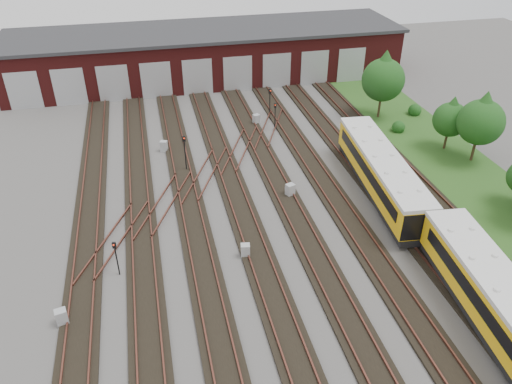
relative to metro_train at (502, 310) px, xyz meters
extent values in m
plane|color=#4B4946|center=(-10.00, 8.25, -2.00)|extent=(120.00, 120.00, 0.00)
cube|color=black|center=(-24.00, 8.25, -1.91)|extent=(2.40, 70.00, 0.18)
cube|color=brown|center=(-24.72, 8.25, -1.75)|extent=(0.10, 70.00, 0.15)
cube|color=brown|center=(-23.28, 8.25, -1.75)|extent=(0.10, 70.00, 0.15)
cube|color=black|center=(-20.00, 8.25, -1.91)|extent=(2.40, 70.00, 0.18)
cube|color=brown|center=(-20.72, 8.25, -1.75)|extent=(0.10, 70.00, 0.15)
cube|color=brown|center=(-19.28, 8.25, -1.75)|extent=(0.10, 70.00, 0.15)
cube|color=black|center=(-16.00, 8.25, -1.91)|extent=(2.40, 70.00, 0.18)
cube|color=brown|center=(-16.72, 8.25, -1.75)|extent=(0.10, 70.00, 0.15)
cube|color=brown|center=(-15.28, 8.25, -1.75)|extent=(0.10, 70.00, 0.15)
cube|color=black|center=(-12.00, 8.25, -1.91)|extent=(2.40, 70.00, 0.18)
cube|color=brown|center=(-12.72, 8.25, -1.75)|extent=(0.10, 70.00, 0.15)
cube|color=brown|center=(-11.28, 8.25, -1.75)|extent=(0.10, 70.00, 0.15)
cube|color=black|center=(-8.00, 8.25, -1.91)|extent=(2.40, 70.00, 0.18)
cube|color=brown|center=(-8.72, 8.25, -1.75)|extent=(0.10, 70.00, 0.15)
cube|color=brown|center=(-7.28, 8.25, -1.75)|extent=(0.10, 70.00, 0.15)
cube|color=black|center=(-4.00, 8.25, -1.91)|extent=(2.40, 70.00, 0.18)
cube|color=brown|center=(-4.72, 8.25, -1.75)|extent=(0.10, 70.00, 0.15)
cube|color=brown|center=(-3.28, 8.25, -1.75)|extent=(0.10, 70.00, 0.15)
cube|color=black|center=(0.00, 8.25, -1.91)|extent=(2.40, 70.00, 0.18)
cube|color=brown|center=(-0.72, 8.25, -1.75)|extent=(0.10, 70.00, 0.15)
cube|color=brown|center=(0.72, 8.25, -1.75)|extent=(0.10, 70.00, 0.15)
cube|color=black|center=(4.00, 8.25, -1.91)|extent=(2.40, 70.00, 0.18)
cube|color=brown|center=(3.28, 8.25, -1.75)|extent=(0.10, 70.00, 0.15)
cube|color=brown|center=(4.72, 8.25, -1.75)|extent=(0.10, 70.00, 0.15)
cube|color=brown|center=(-18.00, 18.25, -1.75)|extent=(5.40, 9.62, 0.15)
cube|color=brown|center=(-14.00, 22.25, -1.75)|extent=(5.40, 9.62, 0.15)
cube|color=brown|center=(-10.00, 26.25, -1.75)|extent=(5.40, 9.62, 0.15)
cube|color=brown|center=(-22.00, 14.25, -1.75)|extent=(5.40, 9.62, 0.15)
cube|color=brown|center=(-6.00, 30.25, -1.75)|extent=(5.40, 9.62, 0.15)
cube|color=#531514|center=(-10.00, 48.25, 1.00)|extent=(50.00, 12.00, 6.00)
cube|color=#2C2D2F|center=(-10.00, 48.25, 4.15)|extent=(51.00, 12.50, 0.40)
cube|color=#A4A6A9|center=(-32.00, 42.23, 0.20)|extent=(3.60, 0.12, 4.40)
cube|color=#A4A6A9|center=(-27.00, 42.23, 0.20)|extent=(3.60, 0.12, 4.40)
cube|color=#A4A6A9|center=(-22.00, 42.23, 0.20)|extent=(3.60, 0.12, 4.40)
cube|color=#A4A6A9|center=(-17.00, 42.23, 0.20)|extent=(3.60, 0.12, 4.40)
cube|color=#A4A6A9|center=(-12.00, 42.23, 0.20)|extent=(3.60, 0.12, 4.40)
cube|color=#A4A6A9|center=(-7.00, 42.23, 0.20)|extent=(3.60, 0.12, 4.40)
cube|color=#A4A6A9|center=(-2.00, 42.23, 0.20)|extent=(3.60, 0.12, 4.40)
cube|color=#A4A6A9|center=(3.00, 42.23, 0.20)|extent=(3.60, 0.12, 4.40)
cube|color=#A4A6A9|center=(8.00, 42.23, 0.20)|extent=(3.60, 0.12, 4.40)
cube|color=#21521B|center=(9.00, 18.25, -1.98)|extent=(8.00, 55.00, 0.05)
cube|color=black|center=(0.00, 0.00, -1.36)|extent=(3.90, 15.96, 0.63)
cube|color=yellow|center=(0.00, 0.00, 0.12)|extent=(4.22, 15.99, 2.32)
cube|color=silver|center=(0.00, 0.00, 1.43)|extent=(4.32, 16.00, 0.32)
cube|color=black|center=(-1.38, 0.13, 0.38)|extent=(1.37, 13.85, 0.90)
cube|color=black|center=(0.00, 16.00, -1.36)|extent=(3.90, 15.96, 0.63)
cube|color=yellow|center=(0.00, 16.00, 0.12)|extent=(4.22, 15.99, 2.32)
cube|color=silver|center=(0.00, 16.00, 1.43)|extent=(4.32, 16.00, 0.32)
cube|color=black|center=(-1.38, 16.13, 0.38)|extent=(1.37, 13.85, 0.90)
cube|color=black|center=(1.38, 15.87, 0.38)|extent=(1.37, 13.85, 0.90)
cylinder|color=black|center=(-21.66, 10.41, -0.85)|extent=(0.09, 0.09, 2.30)
cube|color=black|center=(-21.66, 10.41, 0.53)|extent=(0.26, 0.20, 0.47)
sphere|color=red|center=(-21.66, 10.32, 0.63)|extent=(0.11, 0.11, 0.11)
cylinder|color=black|center=(-15.61, 23.56, -0.51)|extent=(0.10, 0.10, 2.99)
cube|color=black|center=(-15.61, 23.56, 1.25)|extent=(0.27, 0.17, 0.52)
sphere|color=red|center=(-15.61, 23.45, 1.36)|extent=(0.13, 0.13, 0.13)
cylinder|color=black|center=(-4.96, 34.15, -0.73)|extent=(0.10, 0.10, 2.54)
cube|color=black|center=(-4.96, 34.15, 0.79)|extent=(0.29, 0.23, 0.51)
sphere|color=red|center=(-4.96, 34.05, 0.90)|extent=(0.12, 0.12, 0.12)
cylinder|color=black|center=(-5.41, 30.21, -0.75)|extent=(0.09, 0.09, 2.50)
cube|color=black|center=(-5.41, 30.21, 0.74)|extent=(0.27, 0.21, 0.47)
sphere|color=red|center=(-5.41, 30.12, 0.83)|extent=(0.11, 0.11, 0.11)
cube|color=#A4A8A9|center=(-25.00, 6.61, -1.44)|extent=(0.79, 0.70, 1.13)
cube|color=#A4A8A9|center=(-17.32, 27.89, -1.45)|extent=(0.81, 0.74, 1.10)
cube|color=#A4A8A9|center=(-12.88, 10.31, -1.47)|extent=(0.72, 0.63, 1.06)
cube|color=#A4A8A9|center=(-7.02, 32.04, -1.45)|extent=(0.82, 0.76, 1.11)
cube|color=#A4A8A9|center=(-7.53, 17.26, -1.43)|extent=(0.85, 0.79, 1.15)
cylinder|color=#382A19|center=(6.77, 30.71, -0.82)|extent=(0.26, 0.26, 2.37)
sphere|color=#184012|center=(6.77, 30.71, 2.35)|extent=(4.62, 4.62, 4.62)
cone|color=#184012|center=(6.77, 30.71, 4.00)|extent=(3.96, 3.96, 3.30)
cylinder|color=#382A19|center=(9.91, 22.13, -1.14)|extent=(0.24, 0.24, 1.72)
sphere|color=#184012|center=(9.91, 22.13, 1.14)|extent=(3.34, 3.34, 3.34)
cone|color=#184012|center=(9.91, 22.13, 2.34)|extent=(2.86, 2.86, 2.38)
cylinder|color=#382A19|center=(11.11, 19.34, -0.92)|extent=(0.26, 0.26, 2.17)
sphere|color=#184012|center=(11.11, 19.34, 1.98)|extent=(4.22, 4.22, 4.22)
cone|color=#184012|center=(11.11, 19.34, 3.49)|extent=(3.62, 3.62, 3.02)
sphere|color=#184012|center=(7.24, 26.78, -1.31)|extent=(1.38, 1.38, 1.38)
sphere|color=#184012|center=(11.08, 30.44, -1.27)|extent=(1.46, 1.46, 1.46)
camera|label=1|loc=(-18.41, -16.75, 21.08)|focal=35.00mm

